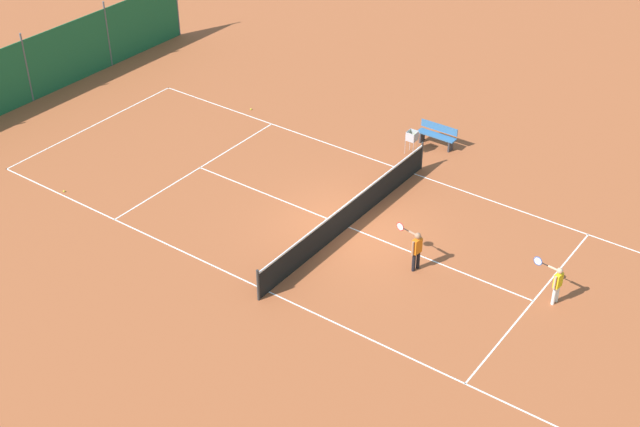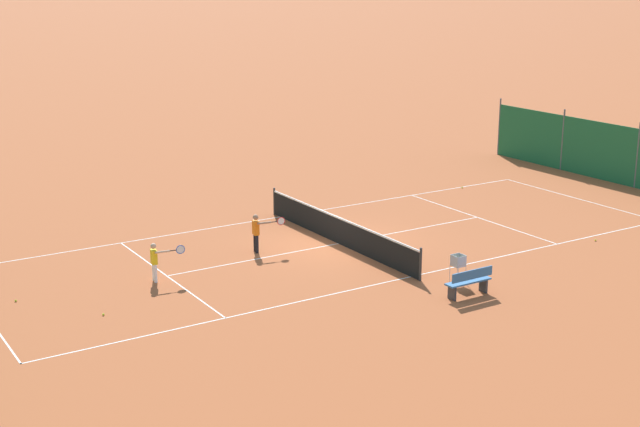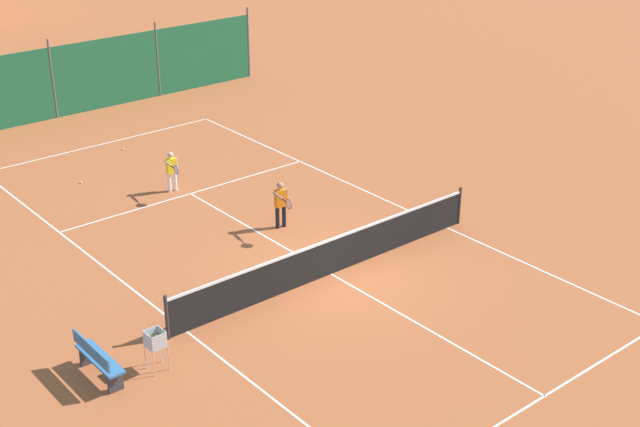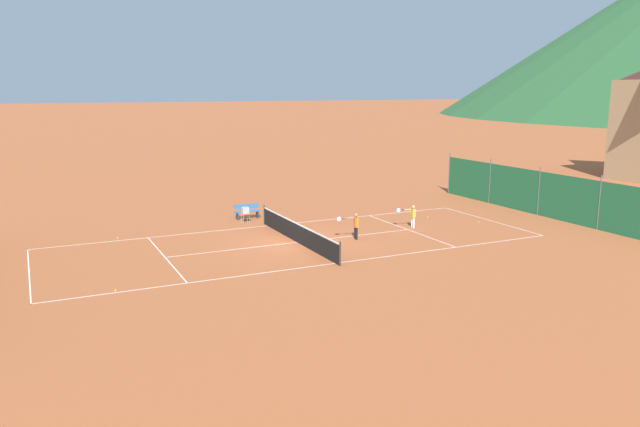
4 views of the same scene
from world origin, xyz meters
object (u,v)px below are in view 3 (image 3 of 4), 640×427
at_px(tennis_ball_alley_left, 123,149).
at_px(player_far_service, 281,202).
at_px(tennis_net, 331,256).
at_px(tennis_ball_far_corner, 81,183).
at_px(player_near_baseline, 172,169).
at_px(courtside_bench, 98,359).
at_px(ball_hopper, 156,341).

bearing_deg(tennis_ball_alley_left, player_far_service, -86.99).
bearing_deg(tennis_net, tennis_ball_far_corner, 103.14).
bearing_deg(tennis_net, player_near_baseline, 92.52).
distance_m(tennis_net, courtside_bench, 6.36).
xyz_separation_m(tennis_ball_alley_left, tennis_ball_far_corner, (-2.37, -1.78, 0.00)).
distance_m(ball_hopper, courtside_bench, 1.17).
xyz_separation_m(player_far_service, ball_hopper, (-5.95, -3.70, -0.11)).
xyz_separation_m(player_far_service, tennis_ball_far_corner, (-2.80, 6.32, -0.73)).
height_order(tennis_net, player_near_baseline, player_near_baseline).
bearing_deg(player_far_service, tennis_ball_far_corner, 113.86).
distance_m(tennis_ball_alley_left, ball_hopper, 13.05).
xyz_separation_m(tennis_ball_alley_left, courtside_bench, (-6.58, -11.33, 0.42)).
bearing_deg(ball_hopper, courtside_bench, 155.71).
xyz_separation_m(player_near_baseline, courtside_bench, (-6.04, -7.24, -0.27)).
bearing_deg(tennis_ball_alley_left, courtside_bench, -120.13).
xyz_separation_m(player_far_service, player_near_baseline, (-0.96, 4.01, -0.05)).
bearing_deg(player_far_service, tennis_ball_alley_left, 93.01).
distance_m(player_near_baseline, ball_hopper, 9.19).
bearing_deg(player_far_service, ball_hopper, -148.13).
xyz_separation_m(tennis_ball_far_corner, ball_hopper, (-3.15, -10.02, 0.63)).
xyz_separation_m(tennis_ball_alley_left, ball_hopper, (-5.53, -11.80, 0.63)).
relative_size(player_near_baseline, tennis_ball_far_corner, 18.57).
xyz_separation_m(tennis_net, player_far_service, (0.66, 2.85, 0.27)).
xyz_separation_m(player_near_baseline, tennis_ball_far_corner, (-1.84, 2.31, -0.68)).
relative_size(tennis_ball_alley_left, courtside_bench, 0.04).
distance_m(tennis_ball_alley_left, courtside_bench, 13.10).
height_order(player_far_service, ball_hopper, player_far_service).
relative_size(player_near_baseline, courtside_bench, 0.82).
distance_m(player_far_service, ball_hopper, 7.01).
bearing_deg(tennis_ball_far_corner, tennis_ball_alley_left, 36.90).
xyz_separation_m(tennis_net, player_near_baseline, (-0.30, 6.86, 0.22)).
height_order(tennis_net, player_far_service, player_far_service).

